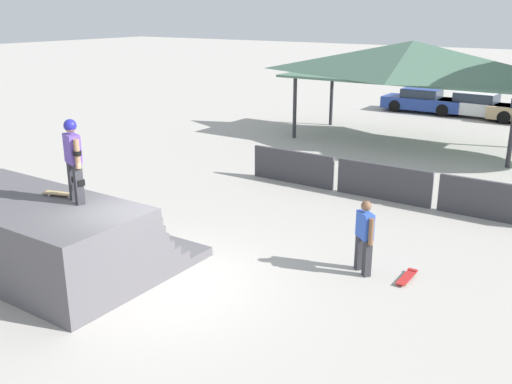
# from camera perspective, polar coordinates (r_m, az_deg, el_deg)

# --- Properties ---
(ground_plane) EXTENTS (160.00, 160.00, 0.00)m
(ground_plane) POSITION_cam_1_polar(r_m,az_deg,el_deg) (12.04, -9.83, -8.82)
(ground_plane) COLOR #ADA8A0
(quarter_pipe_ramp) EXTENTS (5.34, 3.95, 1.59)m
(quarter_pipe_ramp) POSITION_cam_1_polar(r_m,az_deg,el_deg) (13.08, -20.64, -4.07)
(quarter_pipe_ramp) COLOR #565459
(quarter_pipe_ramp) RESTS_ON ground
(skater_on_deck) EXTENTS (0.73, 0.41, 1.71)m
(skater_on_deck) POSITION_cam_1_polar(r_m,az_deg,el_deg) (11.93, -17.82, 3.53)
(skater_on_deck) COLOR #2D2D33
(skater_on_deck) RESTS_ON quarter_pipe_ramp
(skateboard_on_deck) EXTENTS (0.84, 0.43, 0.09)m
(skateboard_on_deck) POSITION_cam_1_polar(r_m,az_deg,el_deg) (12.64, -18.78, -0.16)
(skateboard_on_deck) COLOR silver
(skateboard_on_deck) RESTS_ON quarter_pipe_ramp
(bystander_walking) EXTENTS (0.57, 0.48, 1.61)m
(bystander_walking) POSITION_cam_1_polar(r_m,az_deg,el_deg) (12.11, 10.80, -4.08)
(bystander_walking) COLOR #2D2D33
(bystander_walking) RESTS_ON ground
(skateboard_on_ground) EXTENTS (0.21, 0.83, 0.09)m
(skateboard_on_ground) POSITION_cam_1_polar(r_m,az_deg,el_deg) (12.35, 14.89, -8.18)
(skateboard_on_ground) COLOR green
(skateboard_on_ground) RESTS_ON ground
(barrier_fence) EXTENTS (9.00, 0.12, 1.05)m
(barrier_fence) POSITION_cam_1_polar(r_m,az_deg,el_deg) (17.05, 12.62, 0.95)
(barrier_fence) COLOR #3D3D42
(barrier_fence) RESTS_ON ground
(pavilion_shelter) EXTENTS (10.29, 4.10, 4.16)m
(pavilion_shelter) POSITION_cam_1_polar(r_m,az_deg,el_deg) (24.31, 15.31, 12.53)
(pavilion_shelter) COLOR #2D2D33
(pavilion_shelter) RESTS_ON ground
(parked_car_blue) EXTENTS (4.24, 1.83, 1.27)m
(parked_car_blue) POSITION_cam_1_polar(r_m,az_deg,el_deg) (32.58, 16.33, 8.74)
(parked_car_blue) COLOR navy
(parked_car_blue) RESTS_ON ground
(parked_car_white) EXTENTS (4.49, 1.97, 1.27)m
(parked_car_white) POSITION_cam_1_polar(r_m,az_deg,el_deg) (31.85, 21.26, 8.05)
(parked_car_white) COLOR silver
(parked_car_white) RESTS_ON ground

